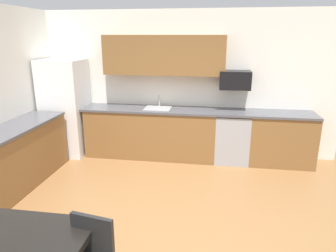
% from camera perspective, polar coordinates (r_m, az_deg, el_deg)
% --- Properties ---
extents(ground_plane, '(12.00, 12.00, 0.00)m').
position_cam_1_polar(ground_plane, '(3.90, -2.40, -18.49)').
color(ground_plane, olive).
extents(wall_back, '(5.80, 0.10, 2.70)m').
position_cam_1_polar(wall_back, '(5.89, 2.51, 7.78)').
color(wall_back, white).
rests_on(wall_back, ground).
extents(cabinet_run_back, '(2.43, 0.60, 0.90)m').
position_cam_1_polar(cabinet_run_back, '(5.84, -3.22, -1.38)').
color(cabinet_run_back, brown).
rests_on(cabinet_run_back, ground).
extents(cabinet_run_back_right, '(1.12, 0.60, 0.90)m').
position_cam_1_polar(cabinet_run_back_right, '(5.84, 20.23, -2.40)').
color(cabinet_run_back_right, brown).
rests_on(cabinet_run_back_right, ground).
extents(cabinet_run_left, '(0.60, 2.00, 0.90)m').
position_cam_1_polar(cabinet_run_left, '(5.23, -26.24, -5.29)').
color(cabinet_run_left, brown).
rests_on(cabinet_run_left, ground).
extents(countertop_back, '(4.80, 0.64, 0.04)m').
position_cam_1_polar(countertop_back, '(5.63, 2.05, 2.92)').
color(countertop_back, '#4C4C51').
rests_on(countertop_back, cabinet_run_back).
extents(countertop_left, '(0.64, 2.00, 0.04)m').
position_cam_1_polar(countertop_left, '(5.09, -26.90, -0.36)').
color(countertop_left, '#4C4C51').
rests_on(countertop_left, cabinet_run_left).
extents(upper_cabinets_back, '(2.20, 0.34, 0.70)m').
position_cam_1_polar(upper_cabinets_back, '(5.66, -0.78, 13.04)').
color(upper_cabinets_back, brown).
extents(refrigerator, '(0.76, 0.70, 1.82)m').
position_cam_1_polar(refrigerator, '(6.20, -18.51, 3.22)').
color(refrigerator, white).
rests_on(refrigerator, ground).
extents(oven_range, '(0.60, 0.60, 0.91)m').
position_cam_1_polar(oven_range, '(5.73, 11.78, -2.02)').
color(oven_range, '#999BA0').
rests_on(oven_range, ground).
extents(microwave, '(0.54, 0.36, 0.32)m').
position_cam_1_polar(microwave, '(5.60, 12.35, 8.36)').
color(microwave, black).
extents(sink_basin, '(0.48, 0.40, 0.14)m').
position_cam_1_polar(sink_basin, '(5.70, -1.92, 2.67)').
color(sink_basin, '#A5A8AD').
rests_on(sink_basin, countertop_back).
extents(sink_faucet, '(0.02, 0.02, 0.24)m').
position_cam_1_polar(sink_faucet, '(5.84, -1.61, 4.61)').
color(sink_faucet, '#B2B5BA').
rests_on(sink_faucet, countertop_back).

